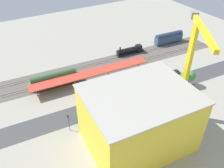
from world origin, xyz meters
The scene contains 28 objects.
ground_plane centered at (0.00, 0.00, 0.00)m, with size 204.96×204.96×0.00m, color #9E998C.
rail_bed centered at (0.00, -20.47, 0.00)m, with size 128.10×14.83×0.01m, color #5B544C.
street_asphalt centered at (0.00, 5.33, 0.00)m, with size 128.10×9.00×0.01m, color #424244.
track_rails centered at (0.00, -20.47, 0.18)m, with size 127.83×16.81×0.12m.
platform_canopy_near centered at (5.14, -11.90, 4.04)m, with size 51.57×8.75×4.25m.
locomotive centered at (-22.42, -23.87, 1.76)m, with size 14.98×3.49×4.91m.
passenger_coach centered at (-47.13, -23.88, 3.17)m, with size 16.77×4.26×6.07m.
freight_coach_far centered at (19.84, -17.05, 3.07)m, with size 19.51×4.08×5.82m.
parked_car_0 centered at (-29.20, 1.54, 0.73)m, with size 4.59×2.11×1.67m.
parked_car_1 centered at (-23.06, 1.77, 0.75)m, with size 4.60×1.97×1.70m.
parked_car_2 centered at (-16.25, 2.30, 0.76)m, with size 4.21×1.80×1.72m.
parked_car_3 centered at (-9.11, 2.19, 0.76)m, with size 4.65×2.13×1.71m.
parked_car_4 centered at (-3.26, 1.81, 0.77)m, with size 4.55×2.27×1.75m.
parked_car_5 centered at (4.02, 2.13, 0.74)m, with size 4.36×2.08×1.69m.
parked_car_6 centered at (10.74, 2.00, 0.80)m, with size 4.32×2.22×1.78m.
construction_building centered at (7.53, 24.42, 9.14)m, with size 29.50×23.27×18.28m, color yellow.
construction_roof_slab centered at (7.53, 24.42, 18.48)m, with size 30.10×23.87×0.40m, color #ADA89E.
tower_crane centered at (-10.95, 23.18, 20.55)m, with size 14.81×20.63×35.34m.
box_truck_0 centered at (-2.56, 7.77, 1.67)m, with size 9.00×2.53×3.43m.
box_truck_1 centered at (6.13, 7.02, 1.57)m, with size 10.15×4.03×3.18m.
box_truck_2 centered at (9.23, 6.31, 1.71)m, with size 8.82×3.15×3.54m.
street_tree_0 centered at (4.22, 10.05, 5.55)m, with size 5.26×5.26×8.20m.
street_tree_1 centered at (18.25, 9.74, 4.84)m, with size 5.29×5.29×7.50m.
street_tree_2 centered at (-25.44, 10.58, 4.60)m, with size 4.43×4.43×6.85m.
street_tree_3 centered at (-27.92, 10.83, 4.57)m, with size 4.44×4.44×6.82m.
street_tree_4 centered at (-9.49, 9.91, 4.88)m, with size 4.50×4.50×7.16m.
street_tree_5 centered at (-6.78, 10.53, 5.33)m, with size 5.76×5.76×8.22m.
traffic_light centered at (23.94, 10.01, 4.41)m, with size 0.50×0.36×6.67m.
Camera 1 is at (39.14, 63.98, 57.70)m, focal length 38.06 mm.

